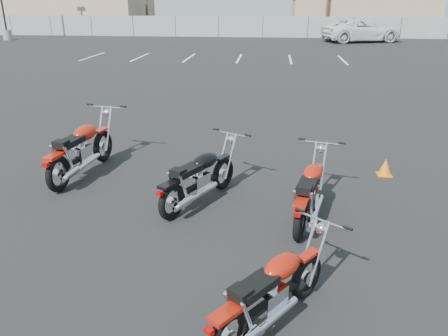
# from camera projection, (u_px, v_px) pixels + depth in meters

# --- Properties ---
(ground) EXTENTS (120.00, 120.00, 0.00)m
(ground) POSITION_uv_depth(u_px,v_px,m) (208.00, 218.00, 7.14)
(ground) COLOR black
(ground) RESTS_ON ground
(motorcycle_front_red) EXTENTS (0.94, 2.43, 1.19)m
(motorcycle_front_red) POSITION_uv_depth(u_px,v_px,m) (82.00, 150.00, 8.68)
(motorcycle_front_red) COLOR black
(motorcycle_front_red) RESTS_ON ground
(motorcycle_second_black) EXTENTS (1.38, 2.06, 1.05)m
(motorcycle_second_black) POSITION_uv_depth(u_px,v_px,m) (199.00, 178.00, 7.49)
(motorcycle_second_black) COLOR black
(motorcycle_second_black) RESTS_ON ground
(motorcycle_third_red) EXTENTS (0.97, 2.10, 1.04)m
(motorcycle_third_red) POSITION_uv_depth(u_px,v_px,m) (310.00, 192.00, 6.95)
(motorcycle_third_red) COLOR black
(motorcycle_third_red) RESTS_ON ground
(motorcycle_rear_red) EXTENTS (1.51, 1.78, 0.97)m
(motorcycle_rear_red) POSITION_uv_depth(u_px,v_px,m) (272.00, 292.00, 4.64)
(motorcycle_rear_red) COLOR black
(motorcycle_rear_red) RESTS_ON ground
(training_cone_near) EXTENTS (0.29, 0.29, 0.34)m
(training_cone_near) POSITION_uv_depth(u_px,v_px,m) (385.00, 167.00, 8.81)
(training_cone_near) COLOR orange
(training_cone_near) RESTS_ON ground
(light_pole_west) EXTENTS (0.80, 0.70, 9.84)m
(light_pole_west) POSITION_uv_depth(u_px,v_px,m) (3.00, 8.00, 36.08)
(light_pole_west) COLOR gray
(light_pole_west) RESTS_ON ground
(chainlink_fence) EXTENTS (80.06, 0.06, 1.80)m
(chainlink_fence) POSITION_uv_depth(u_px,v_px,m) (263.00, 27.00, 39.22)
(chainlink_fence) COLOR gray
(chainlink_fence) RESTS_ON ground
(tan_building_west) EXTENTS (18.40, 10.40, 4.30)m
(tan_building_west) POSITION_uv_depth(u_px,v_px,m) (62.00, 9.00, 47.44)
(tan_building_west) COLOR tan
(tan_building_west) RESTS_ON ground
(tan_building_east) EXTENTS (14.40, 9.40, 3.70)m
(tan_building_east) POSITION_uv_depth(u_px,v_px,m) (360.00, 13.00, 46.20)
(tan_building_east) COLOR tan
(tan_building_east) RESTS_ON ground
(parking_line_stripes) EXTENTS (15.12, 4.00, 0.01)m
(parking_line_stripes) POSITION_uv_depth(u_px,v_px,m) (214.00, 58.00, 25.91)
(parking_line_stripes) COLOR silver
(parking_line_stripes) RESTS_ON ground
(white_van) EXTENTS (5.10, 7.81, 2.76)m
(white_van) POSITION_uv_depth(u_px,v_px,m) (362.00, 24.00, 34.88)
(white_van) COLOR silver
(white_van) RESTS_ON ground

